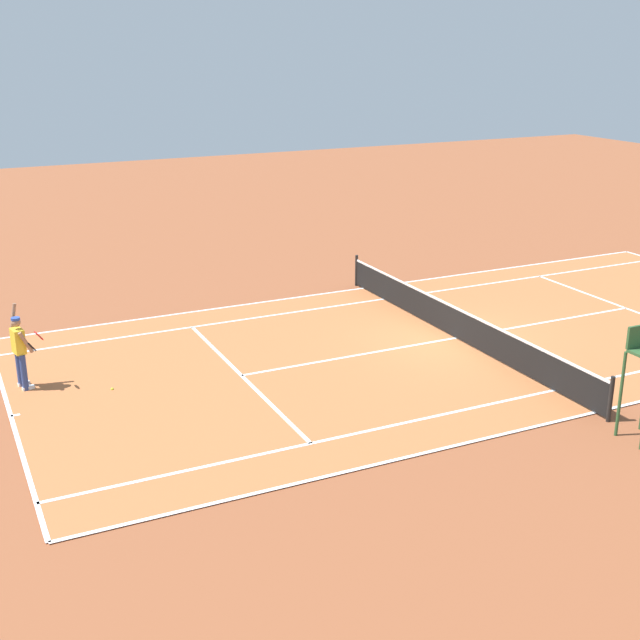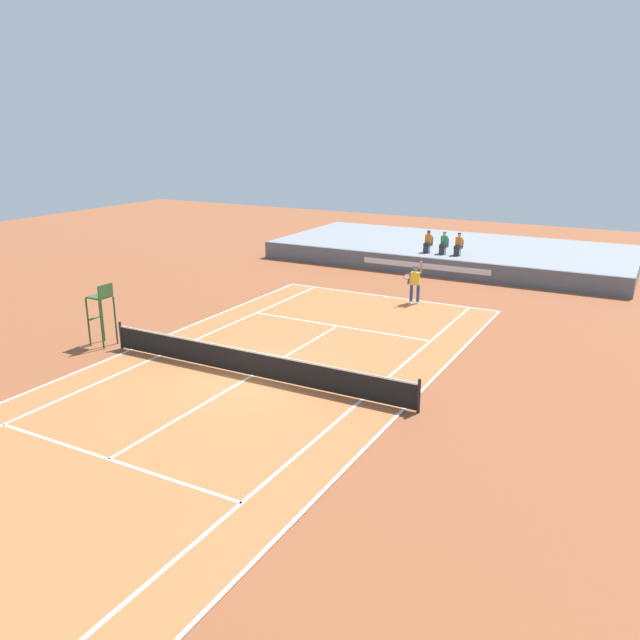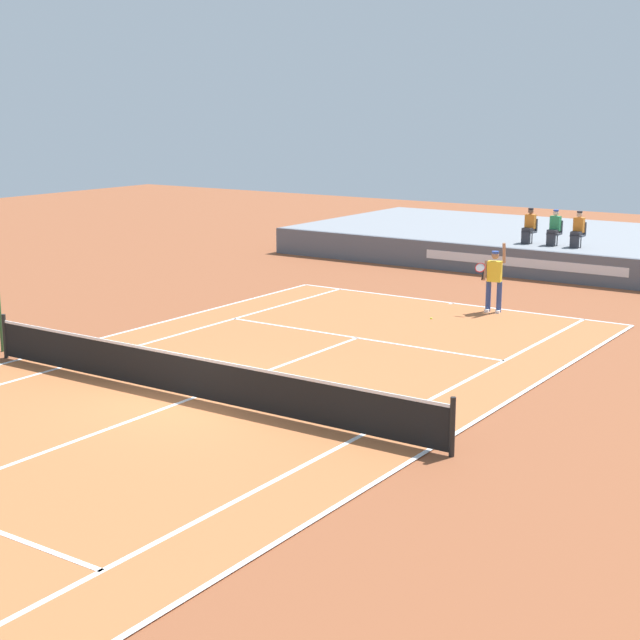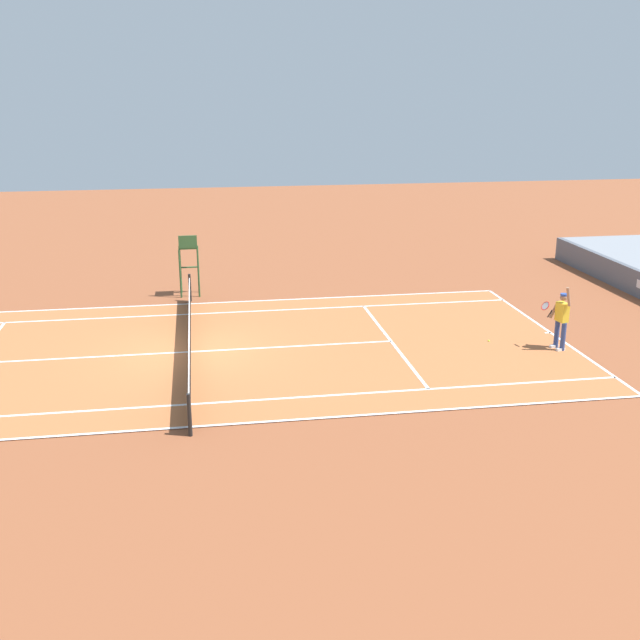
{
  "view_description": "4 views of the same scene",
  "coord_description": "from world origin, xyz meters",
  "px_view_note": "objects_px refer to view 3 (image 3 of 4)",
  "views": [
    {
      "loc": [
        -18.33,
        12.99,
        8.02
      ],
      "look_at": [
        0.47,
        4.0,
        1.0
      ],
      "focal_mm": 46.95,
      "sensor_mm": 36.0,
      "label": 1
    },
    {
      "loc": [
        11.64,
        -16.57,
        8.15
      ],
      "look_at": [
        0.47,
        4.0,
        1.0
      ],
      "focal_mm": 35.91,
      "sensor_mm": 36.0,
      "label": 2
    },
    {
      "loc": [
        12.97,
        -14.38,
        5.94
      ],
      "look_at": [
        0.47,
        4.0,
        1.0
      ],
      "focal_mm": 54.43,
      "sensor_mm": 36.0,
      "label": 3
    },
    {
      "loc": [
        22.59,
        0.4,
        7.94
      ],
      "look_at": [
        0.47,
        4.0,
        1.0
      ],
      "focal_mm": 42.7,
      "sensor_mm": 36.0,
      "label": 4
    }
  ],
  "objects_px": {
    "spectator_seated_0": "(529,226)",
    "spectator_seated_1": "(554,228)",
    "spectator_seated_2": "(578,230)",
    "tennis_ball": "(431,319)",
    "tennis_player": "(494,279)"
  },
  "relations": [
    {
      "from": "spectator_seated_1",
      "to": "tennis_ball",
      "type": "height_order",
      "value": "spectator_seated_1"
    },
    {
      "from": "tennis_player",
      "to": "tennis_ball",
      "type": "relative_size",
      "value": 30.63
    },
    {
      "from": "spectator_seated_0",
      "to": "spectator_seated_1",
      "type": "height_order",
      "value": "same"
    },
    {
      "from": "spectator_seated_0",
      "to": "tennis_ball",
      "type": "xyz_separation_m",
      "value": [
        0.95,
        -9.27,
        -1.61
      ]
    },
    {
      "from": "spectator_seated_2",
      "to": "tennis_ball",
      "type": "xyz_separation_m",
      "value": [
        -0.86,
        -9.27,
        -1.61
      ]
    },
    {
      "from": "spectator_seated_0",
      "to": "spectator_seated_2",
      "type": "relative_size",
      "value": 1.0
    },
    {
      "from": "spectator_seated_2",
      "to": "spectator_seated_0",
      "type": "bearing_deg",
      "value": 180.0
    },
    {
      "from": "spectator_seated_2",
      "to": "tennis_player",
      "type": "relative_size",
      "value": 0.61
    },
    {
      "from": "spectator_seated_1",
      "to": "tennis_ball",
      "type": "xyz_separation_m",
      "value": [
        0.0,
        -9.27,
        -1.61
      ]
    },
    {
      "from": "spectator_seated_0",
      "to": "spectator_seated_1",
      "type": "bearing_deg",
      "value": 0.0
    },
    {
      "from": "spectator_seated_0",
      "to": "tennis_ball",
      "type": "height_order",
      "value": "spectator_seated_0"
    },
    {
      "from": "spectator_seated_1",
      "to": "tennis_player",
      "type": "xyz_separation_m",
      "value": [
        1.03,
        -7.39,
        -0.65
      ]
    },
    {
      "from": "spectator_seated_2",
      "to": "tennis_player",
      "type": "bearing_deg",
      "value": -88.69
    },
    {
      "from": "spectator_seated_2",
      "to": "tennis_ball",
      "type": "bearing_deg",
      "value": -95.3
    },
    {
      "from": "tennis_player",
      "to": "tennis_ball",
      "type": "height_order",
      "value": "tennis_player"
    }
  ]
}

